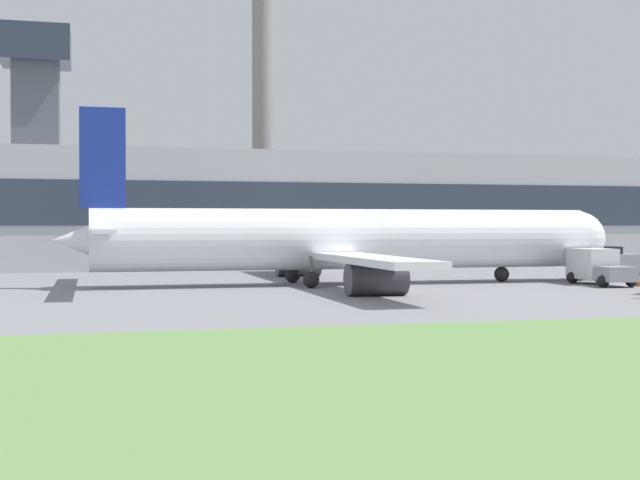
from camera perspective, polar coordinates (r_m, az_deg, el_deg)
The scene contains 7 objects.
ground_plane at distance 49.69m, azimuth 2.62°, elevation -3.11°, with size 400.00×400.00×0.00m, color gray.
terminal_building at distance 76.83m, azimuth -3.98°, elevation 2.00°, with size 68.34×14.53×19.40m.
smokestack_left at distance 103.06m, azimuth -3.69°, elevation 8.60°, with size 2.76×2.76×34.25m.
airplane at distance 52.83m, azimuth 1.46°, elevation -0.03°, with size 33.84×31.83×10.05m.
pushback_tug at distance 61.05m, azimuth 17.94°, elevation -1.48°, with size 4.07×3.05×2.14m.
baggage_truck at distance 55.14m, azimuth 17.33°, elevation -1.66°, with size 2.63×5.27×2.13m.
traffic_cone_near_nose at distance 54.84m, azimuth 19.79°, elevation -2.51°, with size 0.63×0.63×0.58m.
Camera 1 is at (-14.56, -47.38, 3.53)m, focal length 50.00 mm.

